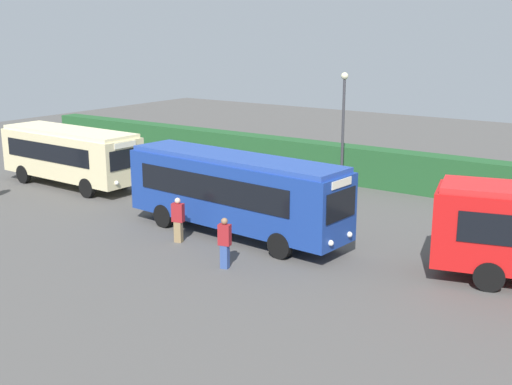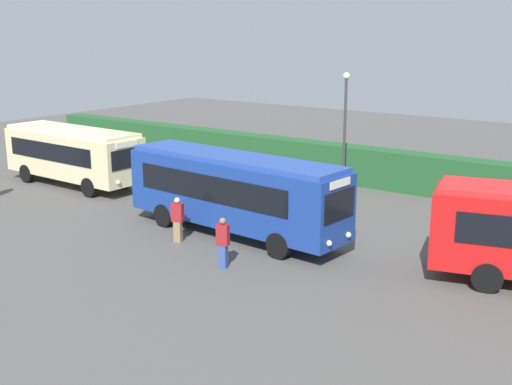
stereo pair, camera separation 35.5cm
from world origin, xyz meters
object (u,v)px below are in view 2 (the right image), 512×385
object	(u,v)px
bus_cream	(73,153)
lamppost	(345,120)
person_right	(223,242)
bus_blue	(234,190)
traffic_cone	(294,180)
person_center	(178,219)

from	to	relation	value
bus_cream	lamppost	world-z (taller)	lamppost
bus_cream	person_right	size ratio (longest dim) A/B	4.75
bus_blue	traffic_cone	distance (m)	9.45
person_right	traffic_cone	bearing A→B (deg)	-171.87
traffic_cone	bus_blue	bearing A→B (deg)	-72.48
lamppost	person_right	bearing A→B (deg)	-81.74
bus_cream	person_center	size ratio (longest dim) A/B	4.84
bus_blue	person_right	xyz separation A→B (m)	(1.98, -3.25, -0.93)
traffic_cone	bus_cream	bearing A→B (deg)	-144.12
person_center	person_right	xyz separation A→B (m)	(3.30, -1.26, 0.03)
bus_cream	person_right	world-z (taller)	bus_cream
bus_cream	person_center	distance (m)	11.79
traffic_cone	lamppost	xyz separation A→B (m)	(3.03, -0.03, 3.50)
person_right	traffic_cone	xyz separation A→B (m)	(-4.78, 12.13, -0.69)
bus_cream	lamppost	size ratio (longest dim) A/B	1.43
person_right	bus_cream	bearing A→B (deg)	-123.22
traffic_cone	person_center	bearing A→B (deg)	-82.22
person_center	lamppost	xyz separation A→B (m)	(1.54, 10.84, 2.84)
lamppost	bus_blue	bearing A→B (deg)	-91.44
person_right	person_center	bearing A→B (deg)	-124.35
person_center	lamppost	size ratio (longest dim) A/B	0.30
bus_cream	person_right	bearing A→B (deg)	-18.22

